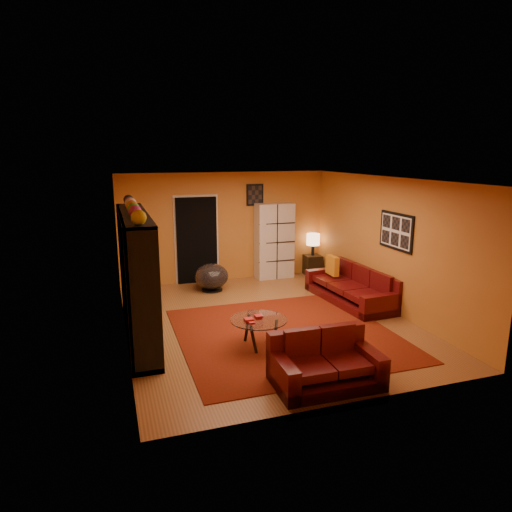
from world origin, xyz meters
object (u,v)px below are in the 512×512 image
object	(u,v)px
loveseat	(324,363)
bowl_chair	(212,276)
coffee_table	(259,322)
storage_cabinet	(274,241)
side_table	(312,265)
tv	(140,277)
entertainment_unit	(137,276)
sofa	(355,288)
table_lamp	(313,240)

from	to	relation	value
loveseat	bowl_chair	size ratio (longest dim) A/B	1.89
coffee_table	bowl_chair	xyz separation A→B (m)	(-0.04, 3.21, -0.09)
storage_cabinet	bowl_chair	size ratio (longest dim) A/B	2.45
side_table	tv	bearing A→B (deg)	-149.16
entertainment_unit	side_table	world-z (taller)	entertainment_unit
tv	sofa	world-z (taller)	tv
tv	bowl_chair	bearing A→B (deg)	-39.02
storage_cabinet	side_table	size ratio (longest dim) A/B	3.69
tv	bowl_chair	xyz separation A→B (m)	(1.69, 2.09, -0.68)
coffee_table	storage_cabinet	world-z (taller)	storage_cabinet
loveseat	tv	bearing A→B (deg)	41.94
tv	entertainment_unit	bearing A→B (deg)	152.72
side_table	table_lamp	distance (m)	0.65
tv	side_table	xyz separation A→B (m)	(4.44, 2.65, -0.76)
coffee_table	side_table	world-z (taller)	side_table
loveseat	storage_cabinet	size ratio (longest dim) A/B	0.77
storage_cabinet	table_lamp	size ratio (longest dim) A/B	3.32
tv	storage_cabinet	world-z (taller)	storage_cabinet
loveseat	side_table	world-z (taller)	loveseat
sofa	storage_cabinet	distance (m)	2.55
entertainment_unit	table_lamp	distance (m)	5.27
entertainment_unit	bowl_chair	size ratio (longest dim) A/B	3.98
entertainment_unit	loveseat	size ratio (longest dim) A/B	2.11
side_table	storage_cabinet	bearing A→B (deg)	177.21
tv	side_table	distance (m)	5.23
entertainment_unit	coffee_table	distance (m)	2.15
tv	storage_cabinet	bearing A→B (deg)	-51.65
entertainment_unit	loveseat	xyz separation A→B (m)	(2.23, -2.42, -0.76)
tv	side_table	size ratio (longest dim) A/B	1.99
entertainment_unit	loveseat	distance (m)	3.38
loveseat	bowl_chair	distance (m)	4.63
sofa	loveseat	distance (m)	3.66
bowl_chair	side_table	world-z (taller)	bowl_chair
storage_cabinet	bowl_chair	bearing A→B (deg)	-162.34
tv	loveseat	bearing A→B (deg)	-139.05
sofa	bowl_chair	bearing A→B (deg)	144.08
coffee_table	loveseat	bearing A→B (deg)	-71.91
bowl_chair	side_table	xyz separation A→B (m)	(2.75, 0.57, -0.08)
loveseat	coffee_table	bearing A→B (deg)	19.07
sofa	bowl_chair	xyz separation A→B (m)	(-2.67, 1.67, 0.04)
tv	table_lamp	size ratio (longest dim) A/B	1.79
storage_cabinet	entertainment_unit	bearing A→B (deg)	-143.06
bowl_chair	table_lamp	distance (m)	2.87
bowl_chair	table_lamp	xyz separation A→B (m)	(2.75, 0.57, 0.57)
tv	storage_cabinet	size ratio (longest dim) A/B	0.54
entertainment_unit	side_table	xyz separation A→B (m)	(4.49, 2.75, -0.80)
bowl_chair	table_lamp	size ratio (longest dim) A/B	1.36
coffee_table	sofa	bearing A→B (deg)	30.47
tv	storage_cabinet	distance (m)	4.36
side_table	table_lamp	xyz separation A→B (m)	(0.00, 0.00, 0.65)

